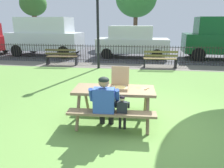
{
  "coord_description": "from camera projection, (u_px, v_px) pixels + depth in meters",
  "views": [
    {
      "loc": [
        -0.05,
        -4.55,
        2.22
      ],
      "look_at": [
        -0.73,
        0.41,
        0.75
      ],
      "focal_mm": 34.43,
      "sensor_mm": 36.0,
      "label": 1
    }
  ],
  "objects": [
    {
      "name": "ground",
      "position": [
        141.0,
        100.0,
        6.35
      ],
      "size": [
        28.0,
        10.94,
        0.02
      ],
      "primitive_type": "cube",
      "color": "#6C9D47"
    },
    {
      "name": "cobblestone_walkway",
      "position": [
        142.0,
        67.0,
        10.88
      ],
      "size": [
        28.0,
        1.4,
        0.01
      ],
      "primitive_type": "cube",
      "color": "slate"
    },
    {
      "name": "street_asphalt",
      "position": [
        142.0,
        54.0,
        15.1
      ],
      "size": [
        28.0,
        7.48,
        0.01
      ],
      "primitive_type": "cube",
      "color": "#424247"
    },
    {
      "name": "picnic_table_foreground",
      "position": [
        114.0,
        96.0,
        4.84
      ],
      "size": [
        1.85,
        1.55,
        0.79
      ],
      "color": "#8C7351",
      "rests_on": "ground"
    },
    {
      "name": "pizza_box_open",
      "position": [
        119.0,
        84.0,
        4.83
      ],
      "size": [
        0.41,
        0.44,
        0.46
      ],
      "color": "tan",
      "rests_on": "picnic_table_foreground"
    },
    {
      "name": "pizza_slice_on_table",
      "position": [
        143.0,
        88.0,
        4.82
      ],
      "size": [
        0.31,
        0.27,
        0.02
      ],
      "color": "#EFC64D",
      "rests_on": "picnic_table_foreground"
    },
    {
      "name": "adult_at_table",
      "position": [
        105.0,
        101.0,
        4.36
      ],
      "size": [
        0.62,
        0.6,
        1.19
      ],
      "color": "black",
      "rests_on": "ground"
    },
    {
      "name": "child_at_table",
      "position": [
        122.0,
        110.0,
        4.34
      ],
      "size": [
        0.31,
        0.3,
        0.81
      ],
      "color": "#242424",
      "rests_on": "ground"
    },
    {
      "name": "iron_fence_streetside",
      "position": [
        142.0,
        55.0,
        11.4
      ],
      "size": [
        19.02,
        0.03,
        1.0
      ],
      "color": "#2D2823",
      "rests_on": "ground"
    },
    {
      "name": "park_bench_left",
      "position": [
        62.0,
        57.0,
        11.18
      ],
      "size": [
        1.62,
        0.55,
        0.85
      ],
      "color": "brown",
      "rests_on": "ground"
    },
    {
      "name": "park_bench_center",
      "position": [
        160.0,
        59.0,
        10.52
      ],
      "size": [
        1.62,
        0.54,
        0.85
      ],
      "color": "olive",
      "rests_on": "ground"
    },
    {
      "name": "lamp_post_walkway",
      "position": [
        98.0,
        13.0,
        9.81
      ],
      "size": [
        0.28,
        0.28,
        4.25
      ],
      "color": "black",
      "rests_on": "ground"
    },
    {
      "name": "parked_car_left",
      "position": [
        46.0,
        36.0,
        14.07
      ],
      "size": [
        4.8,
        2.29,
        2.46
      ],
      "color": "silver",
      "rests_on": "ground"
    },
    {
      "name": "parked_car_center",
      "position": [
        132.0,
        41.0,
        13.41
      ],
      "size": [
        4.42,
        1.96,
        1.94
      ],
      "color": "silver",
      "rests_on": "ground"
    },
    {
      "name": "far_tree_left",
      "position": [
        33.0,
        5.0,
        20.63
      ],
      "size": [
        2.53,
        2.53,
        4.96
      ],
      "color": "brown",
      "rests_on": "ground"
    }
  ]
}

